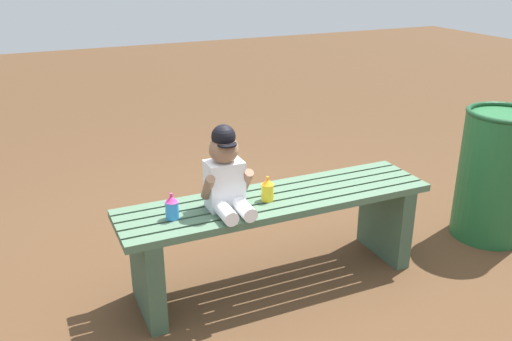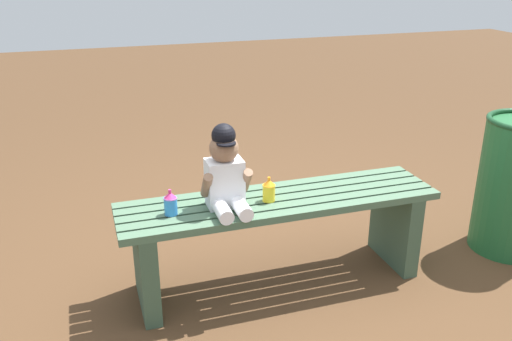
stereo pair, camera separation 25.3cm
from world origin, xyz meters
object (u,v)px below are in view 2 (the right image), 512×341
park_bench (279,227)px  child_figure (226,172)px  sippy_cup_right (269,190)px  sippy_cup_left (170,203)px

park_bench → child_figure: (-0.28, -0.02, 0.34)m
child_figure → sippy_cup_right: size_ratio=3.26×
sippy_cup_right → park_bench: bearing=15.3°
park_bench → sippy_cup_left: 0.58m
park_bench → child_figure: size_ratio=3.91×
park_bench → sippy_cup_right: sippy_cup_right is taller
park_bench → sippy_cup_right: size_ratio=12.77×
park_bench → sippy_cup_right: 0.23m
sippy_cup_left → child_figure: bearing=-1.2°
child_figure → sippy_cup_left: child_figure is taller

